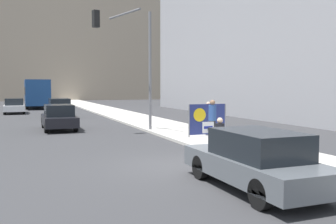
# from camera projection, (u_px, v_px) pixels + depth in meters

# --- Properties ---
(ground_plane) EXTENTS (160.00, 160.00, 0.00)m
(ground_plane) POSITION_uv_depth(u_px,v_px,m) (181.00, 166.00, 11.64)
(ground_plane) COLOR #38383A
(sidewalk_curb) EXTENTS (3.53, 90.00, 0.13)m
(sidewalk_curb) POSITION_uv_depth(u_px,v_px,m) (143.00, 121.00, 26.86)
(sidewalk_curb) COLOR beige
(sidewalk_curb) RESTS_ON ground_plane
(building_backdrop_far) EXTENTS (52.00, 12.00, 30.00)m
(building_backdrop_far) POSITION_uv_depth(u_px,v_px,m) (34.00, 21.00, 70.99)
(building_backdrop_far) COLOR gray
(building_backdrop_far) RESTS_ON ground_plane
(building_backdrop_right) EXTENTS (10.00, 32.00, 15.57)m
(building_backdrop_right) POSITION_uv_depth(u_px,v_px,m) (274.00, 28.00, 33.67)
(building_backdrop_right) COLOR #99999E
(building_backdrop_right) RESTS_ON ground_plane
(seated_protester) EXTENTS (0.96, 0.77, 1.21)m
(seated_protester) POSITION_uv_depth(u_px,v_px,m) (220.00, 133.00, 13.81)
(seated_protester) COLOR #474C56
(seated_protester) RESTS_ON sidewalk_curb
(jogger_on_sidewalk) EXTENTS (0.34, 0.34, 1.78)m
(jogger_on_sidewalk) POSITION_uv_depth(u_px,v_px,m) (212.00, 120.00, 16.39)
(jogger_on_sidewalk) COLOR black
(jogger_on_sidewalk) RESTS_ON sidewalk_curb
(pedestrian_behind) EXTENTS (0.34, 0.34, 1.63)m
(pedestrian_behind) POSITION_uv_depth(u_px,v_px,m) (208.00, 118.00, 18.19)
(pedestrian_behind) COLOR #424247
(pedestrian_behind) RESTS_ON sidewalk_curb
(protest_banner) EXTENTS (1.98, 0.06, 1.54)m
(protest_banner) POSITION_uv_depth(u_px,v_px,m) (207.00, 119.00, 17.73)
(protest_banner) COLOR slate
(protest_banner) RESTS_ON sidewalk_curb
(traffic_light_pole) EXTENTS (3.36, 3.12, 6.44)m
(traffic_light_pole) POSITION_uv_depth(u_px,v_px,m) (132.00, 49.00, 19.83)
(traffic_light_pole) COLOR slate
(traffic_light_pole) RESTS_ON sidewalk_curb
(parked_car_curbside) EXTENTS (1.74, 4.37, 1.43)m
(parked_car_curbside) POSITION_uv_depth(u_px,v_px,m) (255.00, 160.00, 8.97)
(parked_car_curbside) COLOR #565B60
(parked_car_curbside) RESTS_ON ground_plane
(car_on_road_nearest) EXTENTS (1.76, 4.32, 1.46)m
(car_on_road_nearest) POSITION_uv_depth(u_px,v_px,m) (59.00, 117.00, 21.56)
(car_on_road_nearest) COLOR black
(car_on_road_nearest) RESTS_ON ground_plane
(car_on_road_midblock) EXTENTS (1.77, 4.68, 1.54)m
(car_on_road_midblock) POSITION_uv_depth(u_px,v_px,m) (59.00, 108.00, 30.40)
(car_on_road_midblock) COLOR #565B60
(car_on_road_midblock) RESTS_ON ground_plane
(car_on_road_distant) EXTENTS (1.82, 4.26, 1.42)m
(car_on_road_distant) POSITION_uv_depth(u_px,v_px,m) (14.00, 106.00, 34.78)
(car_on_road_distant) COLOR silver
(car_on_road_distant) RESTS_ON ground_plane
(city_bus_on_road) EXTENTS (2.60, 11.34, 3.28)m
(city_bus_on_road) POSITION_uv_depth(u_px,v_px,m) (36.00, 92.00, 44.68)
(city_bus_on_road) COLOR navy
(city_bus_on_road) RESTS_ON ground_plane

